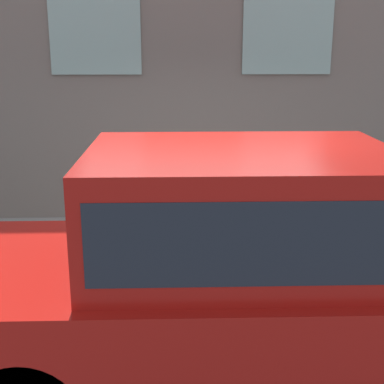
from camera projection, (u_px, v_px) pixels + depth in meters
ground_plane at (201, 315)px, 5.34m from camera, size 80.00×80.00×0.00m
sidewalk at (195, 256)px, 6.67m from camera, size 2.79×60.00×0.13m
fire_hydrant at (220, 240)px, 5.83m from camera, size 0.38×0.48×0.80m
person at (164, 217)px, 5.89m from camera, size 0.26×0.17×1.07m
parked_car_red_near at (240, 262)px, 4.03m from camera, size 1.85×4.63×1.89m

